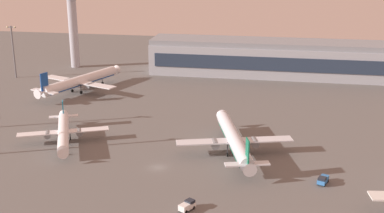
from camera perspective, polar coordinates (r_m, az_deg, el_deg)
ground_plane at (r=142.78m, az=-3.83°, el=-6.79°), size 416.00×416.00×0.00m
terminal_building at (r=244.15m, az=13.73°, el=5.08°), size 154.81×22.40×16.40m
control_tower at (r=260.90m, az=-13.17°, el=9.59°), size 8.00×8.00×42.92m
airplane_mid_apron at (r=150.64m, az=4.74°, el=-3.71°), size 34.03×43.33×11.33m
airplane_far_stand at (r=163.56m, az=-14.13°, el=-2.75°), size 26.90×34.07×9.21m
airplane_taxiway_distant at (r=218.20m, az=-12.38°, el=2.77°), size 35.67×45.24×12.10m
cargo_loader at (r=136.94m, az=14.38°, el=-7.90°), size 3.28×4.56×2.25m
baggage_tractor at (r=120.60m, az=-0.52°, el=-10.97°), size 3.77×4.57×2.25m
apron_light_central at (r=248.37m, az=-19.29°, el=6.15°), size 4.80×0.90×24.00m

